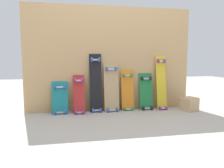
{
  "coord_description": "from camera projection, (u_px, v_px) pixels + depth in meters",
  "views": [
    {
      "loc": [
        -0.65,
        -3.34,
        0.8
      ],
      "look_at": [
        0.0,
        -0.07,
        0.43
      ],
      "focal_mm": 35.46,
      "sensor_mm": 36.0,
      "label": 1
    }
  ],
  "objects": [
    {
      "name": "ground_plane",
      "position": [
        111.0,
        110.0,
        3.47
      ],
      "size": [
        12.0,
        12.0,
        0.0
      ],
      "primitive_type": "plane",
      "color": "#B2AAA0"
    },
    {
      "name": "plywood_wall_panel",
      "position": [
        110.0,
        59.0,
        3.45
      ],
      "size": [
        2.6,
        0.04,
        1.61
      ],
      "primitive_type": "cube",
      "color": "tan",
      "rests_on": "ground"
    },
    {
      "name": "skateboard_teal",
      "position": [
        60.0,
        100.0,
        3.26
      ],
      "size": [
        0.23,
        0.2,
        0.54
      ],
      "color": "#197A7F",
      "rests_on": "ground"
    },
    {
      "name": "skateboard_red",
      "position": [
        79.0,
        96.0,
        3.29
      ],
      "size": [
        0.16,
        0.24,
        0.63
      ],
      "color": "#B22626",
      "rests_on": "ground"
    },
    {
      "name": "skateboard_black",
      "position": [
        96.0,
        85.0,
        3.36
      ],
      "size": [
        0.18,
        0.18,
        0.94
      ],
      "color": "black",
      "rests_on": "ground"
    },
    {
      "name": "skateboard_natural",
      "position": [
        112.0,
        90.0,
        3.4
      ],
      "size": [
        0.23,
        0.2,
        0.8
      ],
      "color": "tan",
      "rests_on": "ground"
    },
    {
      "name": "skateboard_orange",
      "position": [
        128.0,
        92.0,
        3.48
      ],
      "size": [
        0.2,
        0.15,
        0.7
      ],
      "color": "orange",
      "rests_on": "ground"
    },
    {
      "name": "skateboard_green",
      "position": [
        146.0,
        93.0,
        3.53
      ],
      "size": [
        0.22,
        0.17,
        0.65
      ],
      "color": "#1E7238",
      "rests_on": "ground"
    },
    {
      "name": "skateboard_yellow",
      "position": [
        161.0,
        85.0,
        3.55
      ],
      "size": [
        0.16,
        0.21,
        0.92
      ],
      "color": "gold",
      "rests_on": "ground"
    },
    {
      "name": "wooden_crate",
      "position": [
        189.0,
        104.0,
        3.45
      ],
      "size": [
        0.26,
        0.26,
        0.21
      ],
      "primitive_type": "cube",
      "rotation": [
        0.0,
        0.0,
        0.28
      ],
      "color": "tan",
      "rests_on": "ground"
    }
  ]
}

